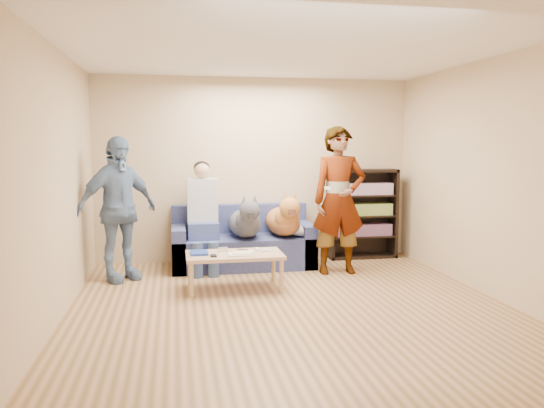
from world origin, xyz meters
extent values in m
plane|color=brown|center=(0.00, 0.00, 0.00)|extent=(5.00, 5.00, 0.00)
plane|color=white|center=(0.00, 0.00, 2.60)|extent=(5.00, 5.00, 0.00)
plane|color=tan|center=(0.00, 2.50, 1.30)|extent=(4.50, 0.00, 4.50)
plane|color=tan|center=(0.00, -2.50, 1.30)|extent=(4.50, 0.00, 4.50)
plane|color=tan|center=(-2.25, 0.00, 1.30)|extent=(0.00, 5.00, 5.00)
plane|color=tan|center=(2.25, 0.00, 1.30)|extent=(0.00, 5.00, 5.00)
ellipsoid|color=#A8A9AD|center=(0.55, 1.88, 0.50)|extent=(0.43, 0.37, 0.15)
imported|color=gray|center=(0.93, 1.48, 0.95)|extent=(0.70, 0.47, 1.89)
imported|color=#677DA6|center=(-1.83, 1.60, 0.88)|extent=(1.09, 0.95, 1.77)
cube|color=white|center=(0.73, 1.28, 1.12)|extent=(0.08, 0.14, 0.03)
cube|color=navy|center=(-0.89, 0.98, 0.43)|extent=(0.20, 0.26, 0.03)
cube|color=silver|center=(-0.44, 0.83, 0.43)|extent=(0.26, 0.20, 0.02)
cube|color=beige|center=(-0.41, 0.85, 0.44)|extent=(0.22, 0.17, 0.01)
cube|color=#BBBABF|center=(-0.61, 1.05, 0.45)|extent=(0.11, 0.06, 0.05)
cube|color=white|center=(-0.21, 1.03, 0.43)|extent=(0.04, 0.13, 0.03)
cube|color=white|center=(-0.13, 0.95, 0.43)|extent=(0.09, 0.06, 0.03)
cylinder|color=white|center=(-0.29, 0.91, 0.43)|extent=(0.07, 0.07, 0.02)
cylinder|color=white|center=(-0.29, 0.99, 0.43)|extent=(0.07, 0.07, 0.02)
cylinder|color=orange|center=(-0.51, 0.77, 0.42)|extent=(0.13, 0.06, 0.01)
cylinder|color=black|center=(-0.37, 1.11, 0.42)|extent=(0.13, 0.08, 0.01)
cube|color=black|center=(-0.74, 0.81, 0.43)|extent=(0.07, 0.12, 0.02)
cube|color=#515B93|center=(-0.25, 2.05, 0.21)|extent=(1.90, 0.85, 0.42)
cube|color=#515B93|center=(-0.25, 2.38, 0.62)|extent=(1.90, 0.18, 0.40)
cube|color=#515B93|center=(-1.11, 2.05, 0.29)|extent=(0.18, 0.85, 0.58)
cube|color=#515B93|center=(0.61, 2.05, 0.29)|extent=(0.18, 0.85, 0.58)
cube|color=#3E4D89|center=(-0.79, 1.97, 0.53)|extent=(0.40, 0.38, 0.22)
cylinder|color=#3E4C89|center=(-0.89, 1.55, 0.21)|extent=(0.14, 0.14, 0.47)
cylinder|color=#425C91|center=(-0.69, 1.55, 0.21)|extent=(0.14, 0.14, 0.47)
cube|color=silver|center=(-0.79, 2.07, 0.92)|extent=(0.40, 0.24, 0.58)
sphere|color=tan|center=(-0.79, 2.07, 1.32)|extent=(0.21, 0.21, 0.21)
ellipsoid|color=black|center=(-0.79, 2.10, 1.35)|extent=(0.22, 0.22, 0.19)
ellipsoid|color=#484C52|center=(-0.23, 1.99, 0.60)|extent=(0.42, 0.88, 0.37)
sphere|color=#494A53|center=(-0.23, 1.67, 0.69)|extent=(0.32, 0.32, 0.32)
sphere|color=#45464E|center=(-0.23, 1.49, 0.84)|extent=(0.26, 0.26, 0.26)
cube|color=black|center=(-0.23, 1.37, 0.80)|extent=(0.08, 0.12, 0.07)
cone|color=#50525B|center=(-0.30, 1.52, 0.97)|extent=(0.08, 0.08, 0.12)
cone|color=#44474E|center=(-0.16, 1.52, 0.97)|extent=(0.08, 0.08, 0.12)
cylinder|color=#4E5258|center=(-0.23, 2.42, 0.57)|extent=(0.05, 0.29, 0.17)
ellipsoid|color=#B66C37|center=(0.30, 2.02, 0.61)|extent=(0.44, 0.92, 0.38)
sphere|color=#C17C3B|center=(0.30, 1.73, 0.70)|extent=(0.33, 0.33, 0.33)
sphere|color=#BE863A|center=(0.30, 1.56, 0.85)|extent=(0.27, 0.27, 0.27)
cube|color=#592D1E|center=(0.30, 1.45, 0.82)|extent=(0.08, 0.13, 0.08)
cone|color=#BB7F39|center=(0.24, 1.59, 1.00)|extent=(0.08, 0.08, 0.13)
cone|color=#BD6E3A|center=(0.36, 1.59, 1.00)|extent=(0.08, 0.08, 0.13)
cylinder|color=#A65D32|center=(0.30, 2.42, 0.57)|extent=(0.05, 0.30, 0.18)
cube|color=#D4AE82|center=(-0.49, 0.93, 0.40)|extent=(1.10, 0.60, 0.04)
cylinder|color=tan|center=(-0.99, 0.68, 0.19)|extent=(0.05, 0.05, 0.38)
cylinder|color=tan|center=(0.01, 0.68, 0.19)|extent=(0.05, 0.05, 0.38)
cylinder|color=tan|center=(-0.99, 1.18, 0.19)|extent=(0.05, 0.05, 0.38)
cylinder|color=tan|center=(0.01, 1.18, 0.19)|extent=(0.05, 0.05, 0.38)
cube|color=black|center=(1.07, 2.32, 0.65)|extent=(0.04, 0.34, 1.30)
cube|color=black|center=(2.03, 2.32, 0.65)|extent=(0.04, 0.34, 1.30)
cube|color=black|center=(1.55, 2.32, 1.28)|extent=(1.00, 0.34, 0.04)
cube|color=black|center=(1.55, 2.32, 0.02)|extent=(1.00, 0.34, 0.04)
cube|color=black|center=(1.55, 2.48, 0.65)|extent=(1.00, 0.02, 1.30)
cube|color=black|center=(1.55, 2.32, 0.32)|extent=(0.94, 0.32, 0.03)
cube|color=black|center=(1.55, 2.32, 0.62)|extent=(0.94, 0.32, 0.02)
cube|color=black|center=(1.55, 2.32, 0.92)|extent=(0.94, 0.32, 0.02)
cube|color=#B23333|center=(1.55, 2.30, 0.42)|extent=(0.84, 0.24, 0.17)
cube|color=gold|center=(1.55, 2.30, 0.72)|extent=(0.84, 0.24, 0.17)
cube|color=#994C99|center=(1.55, 2.30, 1.02)|extent=(0.84, 0.24, 0.17)
camera|label=1|loc=(-1.14, -5.01, 1.67)|focal=35.00mm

